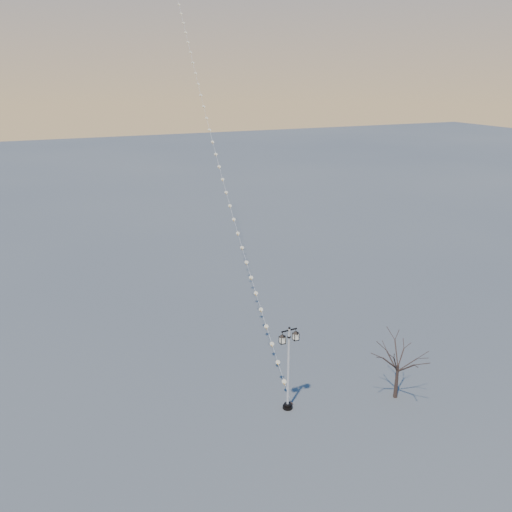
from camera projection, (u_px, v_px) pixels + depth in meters
ground at (303, 409)px, 31.56m from camera, size 300.00×300.00×0.00m
street_lamp at (289, 364)px, 30.74m from camera, size 1.33×0.58×5.24m
bare_tree at (399, 356)px, 31.86m from camera, size 2.43×2.43×4.03m
kite_train at (215, 132)px, 45.77m from camera, size 5.90×40.17×27.91m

